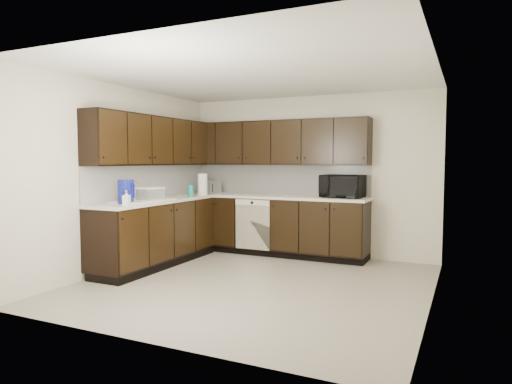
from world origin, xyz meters
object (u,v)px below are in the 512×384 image
blue_pitcher (126,192)px  toaster_oven (210,187)px  sink (142,206)px  microwave (342,186)px  storage_bin (145,194)px

blue_pitcher → toaster_oven: bearing=81.9°
blue_pitcher → sink: bearing=86.6°
microwave → blue_pitcher: size_ratio=1.98×
toaster_oven → storage_bin: toaster_oven is taller
microwave → blue_pitcher: microwave is taller
toaster_oven → storage_bin: 1.56m
sink → toaster_oven: 1.68m
sink → blue_pitcher: 0.40m
sink → microwave: (2.30, 1.75, 0.23)m
sink → storage_bin: 0.19m
sink → blue_pitcher: bearing=-86.6°
sink → toaster_oven: bearing=87.8°
microwave → blue_pitcher: bearing=-133.5°
sink → storage_bin: size_ratio=1.88×
microwave → storage_bin: (-2.34, -1.63, -0.08)m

